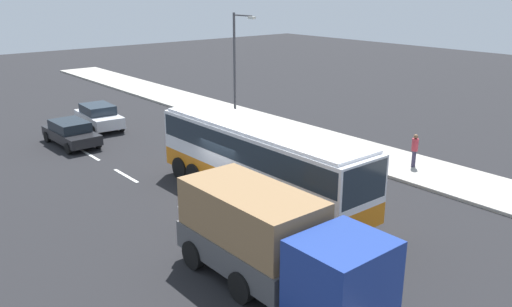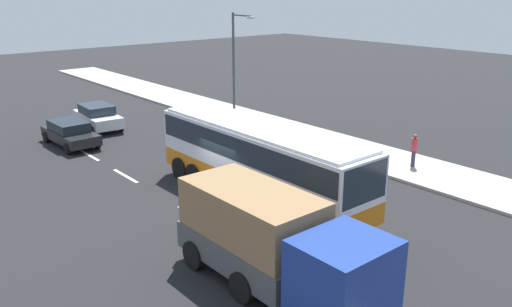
% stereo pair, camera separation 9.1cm
% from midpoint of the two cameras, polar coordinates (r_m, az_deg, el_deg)
% --- Properties ---
extents(ground_plane, '(120.00, 120.00, 0.00)m').
position_cam_midpoint_polar(ground_plane, '(23.12, -3.48, -4.79)').
color(ground_plane, black).
extents(sidewalk_curb, '(80.00, 4.00, 0.15)m').
position_cam_midpoint_polar(sidewalk_curb, '(29.43, 11.68, 0.01)').
color(sidewalk_curb, '#A8A399').
rests_on(sidewalk_curb, ground_plane).
extents(lane_centreline, '(37.70, 0.16, 0.01)m').
position_cam_midpoint_polar(lane_centreline, '(21.33, -6.23, -6.86)').
color(lane_centreline, white).
rests_on(lane_centreline, ground_plane).
extents(coach_bus, '(11.17, 2.73, 3.31)m').
position_cam_midpoint_polar(coach_bus, '(22.08, 0.50, -0.16)').
color(coach_bus, orange).
rests_on(coach_bus, ground_plane).
extents(cargo_truck, '(7.24, 2.60, 2.93)m').
position_cam_midpoint_polar(cargo_truck, '(15.78, 2.13, -9.54)').
color(cargo_truck, navy).
rests_on(cargo_truck, ground_plane).
extents(car_black_sedan, '(4.46, 2.02, 1.42)m').
position_cam_midpoint_polar(car_black_sedan, '(32.26, -19.37, 2.18)').
color(car_black_sedan, black).
rests_on(car_black_sedan, ground_plane).
extents(car_silver_hatch, '(4.35, 2.19, 1.57)m').
position_cam_midpoint_polar(car_silver_hatch, '(35.46, -16.63, 3.90)').
color(car_silver_hatch, silver).
rests_on(car_silver_hatch, ground_plane).
extents(pedestrian_near_curb, '(0.32, 0.32, 1.69)m').
position_cam_midpoint_polar(pedestrian_near_curb, '(27.40, 16.94, 0.57)').
color(pedestrian_near_curb, '#38334C').
rests_on(pedestrian_near_curb, sidewalk_curb).
extents(street_lamp, '(2.11, 0.24, 7.11)m').
position_cam_midpoint_polar(street_lamp, '(34.37, -2.04, 10.06)').
color(street_lamp, '#47474C').
rests_on(street_lamp, sidewalk_curb).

